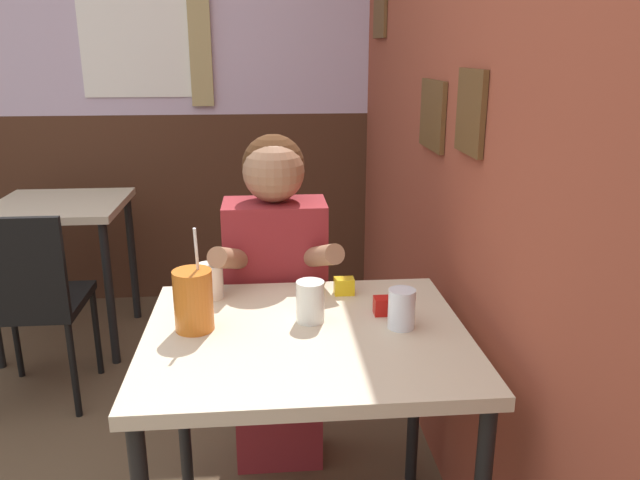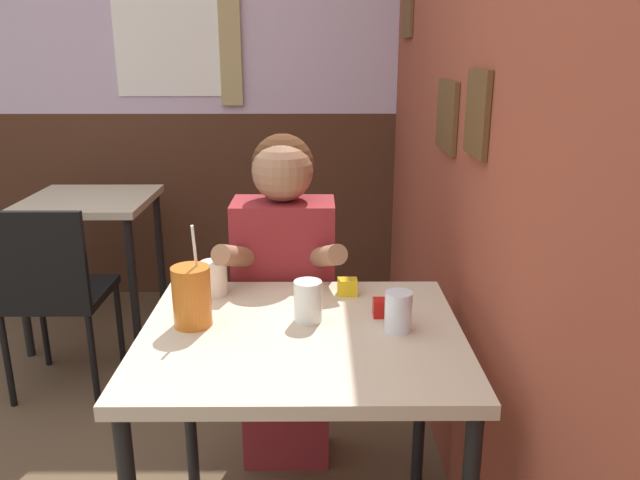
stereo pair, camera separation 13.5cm
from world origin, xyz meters
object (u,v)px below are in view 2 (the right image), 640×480
Objects in this scene: background_table at (91,218)px; cocktail_pitcher at (192,296)px; person_seated at (285,299)px; chair_near_window at (52,287)px; main_table at (302,358)px.

background_table is 2.60× the size of cocktail_pitcher.
person_seated is at bearing 63.80° from cocktail_pitcher.
chair_near_window is (0.04, -0.62, -0.13)m from background_table.
main_table is at bearing -7.92° from cocktail_pitcher.
cocktail_pitcher reaches higher than chair_near_window.
main_table is 0.34m from cocktail_pitcher.
person_seated is (-0.07, 0.50, -0.03)m from main_table.
main_table is 1.92m from background_table.
background_table is (-1.11, 1.56, -0.03)m from main_table.
cocktail_pitcher is at bearing 172.08° from main_table.
background_table is 0.87× the size of chair_near_window.
cocktail_pitcher is (-0.29, 0.04, 0.16)m from main_table.
chair_near_window is at bearing 156.06° from person_seated.
main_table and background_table have the same top height.
background_table is 1.74m from cocktail_pitcher.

